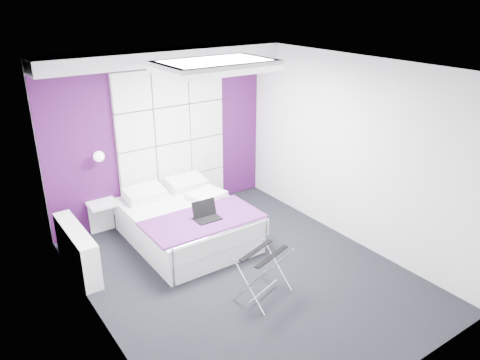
% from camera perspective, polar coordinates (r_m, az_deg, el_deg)
% --- Properties ---
extents(floor, '(4.40, 4.40, 0.00)m').
position_cam_1_polar(floor, '(6.08, 0.54, -11.40)').
color(floor, black).
rests_on(floor, ground).
extents(ceiling, '(4.40, 4.40, 0.00)m').
position_cam_1_polar(ceiling, '(5.12, 0.64, 13.60)').
color(ceiling, white).
rests_on(ceiling, wall_back).
extents(wall_back, '(3.60, 0.00, 3.60)m').
position_cam_1_polar(wall_back, '(7.27, -9.54, 5.40)').
color(wall_back, white).
rests_on(wall_back, floor).
extents(wall_left, '(0.00, 4.40, 4.40)m').
position_cam_1_polar(wall_left, '(4.75, -17.47, -4.68)').
color(wall_left, white).
rests_on(wall_left, floor).
extents(wall_right, '(0.00, 4.40, 4.40)m').
position_cam_1_polar(wall_right, '(6.61, 13.44, 3.38)').
color(wall_right, white).
rests_on(wall_right, floor).
extents(accent_wall, '(3.58, 0.02, 2.58)m').
position_cam_1_polar(accent_wall, '(7.26, -9.51, 5.38)').
color(accent_wall, '#400F43').
rests_on(accent_wall, wall_back).
extents(soffit, '(3.58, 0.50, 0.20)m').
position_cam_1_polar(soffit, '(6.80, -9.25, 14.63)').
color(soffit, white).
rests_on(soffit, wall_back).
extents(headboard, '(1.80, 0.08, 2.30)m').
position_cam_1_polar(headboard, '(7.32, -8.22, 4.53)').
color(headboard, silver).
rests_on(headboard, wall_back).
extents(skylight, '(1.36, 0.86, 0.12)m').
position_cam_1_polar(skylight, '(5.62, -3.01, 13.83)').
color(skylight, white).
rests_on(skylight, ceiling).
extents(wall_lamp, '(0.15, 0.15, 0.15)m').
position_cam_1_polar(wall_lamp, '(6.81, -16.94, 2.86)').
color(wall_lamp, white).
rests_on(wall_lamp, wall_back).
extents(radiator, '(0.22, 1.20, 0.60)m').
position_cam_1_polar(radiator, '(6.36, -19.24, -8.01)').
color(radiator, white).
rests_on(radiator, floor).
extents(bed, '(1.56, 1.88, 0.67)m').
position_cam_1_polar(bed, '(6.75, -6.51, -5.16)').
color(bed, white).
rests_on(bed, floor).
extents(nightstand, '(0.41, 0.32, 0.05)m').
position_cam_1_polar(nightstand, '(7.03, -16.40, -2.83)').
color(nightstand, white).
rests_on(nightstand, wall_back).
extents(luggage_rack, '(0.59, 0.44, 0.58)m').
position_cam_1_polar(luggage_rack, '(5.55, 2.87, -11.45)').
color(luggage_rack, silver).
rests_on(luggage_rack, floor).
extents(laptop, '(0.34, 0.24, 0.25)m').
position_cam_1_polar(laptop, '(6.27, -4.20, -4.18)').
color(laptop, black).
rests_on(laptop, bed).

